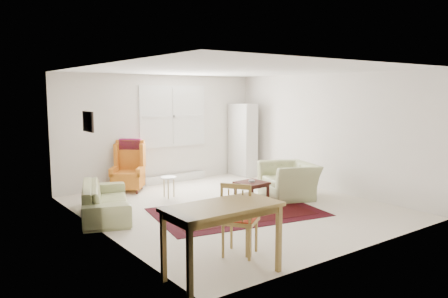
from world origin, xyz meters
TOP-DOWN VIEW (x-y plane):
  - room at (0.02, 0.21)m, footprint 5.04×5.54m
  - rug at (-0.17, -0.32)m, footprint 3.16×2.36m
  - sofa at (-2.10, 0.87)m, footprint 1.35×2.04m
  - armchair at (1.35, -0.07)m, footprint 1.22×1.31m
  - wingback_chair at (-1.03, 2.35)m, footprint 0.92×0.92m
  - coffee_table at (0.43, -0.00)m, footprint 0.55×0.55m
  - stool at (-0.60, 1.36)m, footprint 0.34×0.34m
  - cabinet at (2.10, 2.35)m, footprint 0.41×0.74m
  - desk at (-1.96, -2.35)m, footprint 1.33×0.67m
  - desk_chair at (-1.38, -1.93)m, footprint 0.60×0.60m

SIDE VIEW (x-z plane):
  - rug at x=-0.17m, z-range 0.00..0.03m
  - coffee_table at x=0.43m, z-range 0.00..0.42m
  - stool at x=-0.60m, z-range 0.00..0.43m
  - sofa at x=-2.10m, z-range 0.00..0.77m
  - armchair at x=1.35m, z-range 0.00..0.84m
  - desk at x=-1.96m, z-range 0.00..0.84m
  - desk_chair at x=-1.38m, z-range 0.00..0.98m
  - wingback_chair at x=-1.03m, z-range 0.00..1.11m
  - cabinet at x=2.10m, z-range 0.00..1.82m
  - room at x=0.02m, z-range 0.00..2.51m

